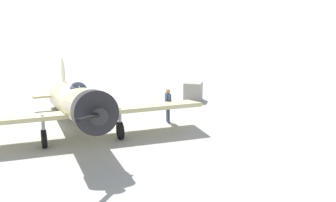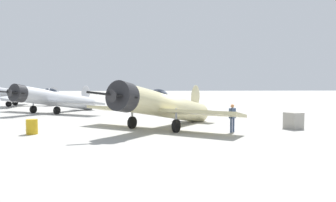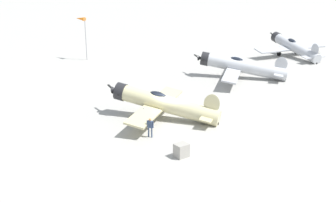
{
  "view_description": "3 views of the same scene",
  "coord_description": "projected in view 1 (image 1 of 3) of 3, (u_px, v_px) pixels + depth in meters",
  "views": [
    {
      "loc": [
        -15.62,
        16.22,
        7.24
      ],
      "look_at": [
        -2.85,
        -3.59,
        1.1
      ],
      "focal_mm": 52.11,
      "sensor_mm": 36.0,
      "label": 1
    },
    {
      "loc": [
        -20.94,
        2.34,
        2.75
      ],
      "look_at": [
        0.0,
        0.0,
        1.8
      ],
      "focal_mm": 33.16,
      "sensor_mm": 36.0,
      "label": 2
    },
    {
      "loc": [
        -13.25,
        -38.44,
        15.5
      ],
      "look_at": [
        0.0,
        0.0,
        1.8
      ],
      "focal_mm": 49.13,
      "sensor_mm": 36.0,
      "label": 3
    }
  ],
  "objects": [
    {
      "name": "equipment_crate",
      "position": [
        193.0,
        91.0,
        28.78
      ],
      "size": [
        1.23,
        1.15,
        1.08
      ],
      "rotation": [
        0.0,
        0.0,
        0.33
      ],
      "color": "#9E998E",
      "rests_on": "ground_plane"
    },
    {
      "name": "ground_crew_mechanic",
      "position": [
        168.0,
        102.0,
        24.37
      ],
      "size": [
        0.49,
        0.51,
        1.72
      ],
      "rotation": [
        0.0,
        0.0,
        0.77
      ],
      "color": "#384766",
      "rests_on": "ground_plane"
    },
    {
      "name": "airplane_foreground",
      "position": [
        77.0,
        104.0,
        22.36
      ],
      "size": [
        9.71,
        9.91,
        3.28
      ],
      "rotation": [
        0.0,
        0.0,
        2.48
      ],
      "color": "beige",
      "rests_on": "ground_plane"
    },
    {
      "name": "ground_plane",
      "position": [
        77.0,
        131.0,
        23.21
      ],
      "size": [
        400.0,
        400.0,
        0.0
      ],
      "primitive_type": "plane",
      "color": "#A8A59E"
    }
  ]
}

